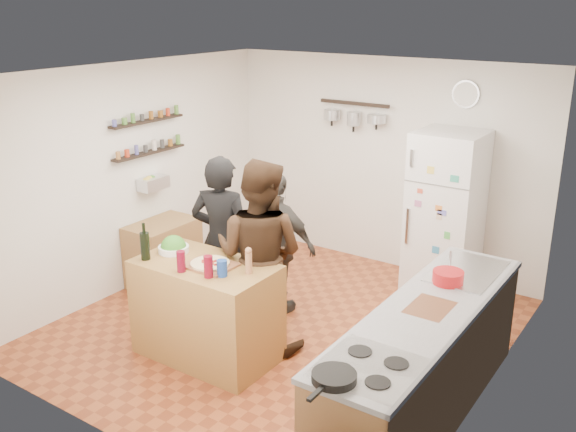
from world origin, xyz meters
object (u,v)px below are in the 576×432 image
Objects in this scene: prep_island at (207,310)px; skillet at (334,377)px; person_left at (222,241)px; fridge at (445,213)px; side_table at (164,253)px; wall_clock at (466,94)px; pepper_mill at (249,263)px; salad_bowl at (174,249)px; counter_run at (423,365)px; wine_bottle at (145,246)px; red_bowl at (448,277)px; person_center at (259,255)px; person_back at (277,245)px; salt_canister at (222,268)px.

prep_island is 4.50× the size of skillet.
fridge reaches higher than person_left.
wall_clock is at bearing 35.93° from side_table.
wall_clock is at bearing 74.78° from pepper_mill.
fridge is at bearing -90.00° from wall_clock.
prep_island is at bearing -6.79° from salad_bowl.
prep_island is 0.81m from person_left.
counter_run is (2.29, -0.37, -0.41)m from person_left.
salad_bowl is 0.93× the size of wall_clock.
salad_bowl is at bearing 173.21° from prep_island.
salad_bowl is at bearing -40.09° from side_table.
counter_run is at bearing 10.83° from wine_bottle.
salad_bowl reaches higher than prep_island.
red_bowl reaches higher than prep_island.
wine_bottle reaches higher than skillet.
wall_clock is at bearing 59.92° from salad_bowl.
person_left is 6.83× the size of red_bowl.
red_bowl is (1.65, 0.34, 0.07)m from person_center.
person_back is (0.34, 0.45, -0.11)m from person_left.
person_left is at bearing 144.35° from skillet.
fridge is (1.54, 1.93, 0.04)m from person_left.
person_left is (0.18, 0.84, -0.18)m from wine_bottle.
wall_clock is (-0.70, 2.10, 1.18)m from red_bowl.
counter_run is 2.46m from fridge.
salad_bowl is 0.87m from pepper_mill.
salt_canister is at bearing 152.02° from skillet.
person_left reaches higher than prep_island.
person_center reaches higher than skillet.
salt_canister is 0.08× the size of fridge.
wall_clock reaches higher than skillet.
person_left is 0.65× the size of counter_run.
person_left is at bearing 170.94° from counter_run.
pepper_mill reaches higher than side_table.
salad_bowl is 1.11× the size of red_bowl.
person_left is at bearing 117.52° from prep_island.
counter_run is 3.29× the size of side_table.
red_bowl is at bearing -71.53° from wall_clock.
fridge is at bearing 64.44° from prep_island.
wall_clock reaches higher than person_center.
fridge is (1.20, 1.49, 0.15)m from person_back.
salt_canister is at bearing 112.07° from person_left.
person_center is at bearing 145.63° from person_left.
salt_canister reaches higher than red_bowl.
salad_bowl is 0.16× the size of person_center.
prep_island is at bearing -32.42° from side_table.
person_center is 2.31m from fridge.
skillet is (1.85, -2.02, 0.20)m from person_back.
salt_canister is 1.24m from person_back.
salad_bowl is at bearing -175.16° from counter_run.
wall_clock reaches higher than salad_bowl.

